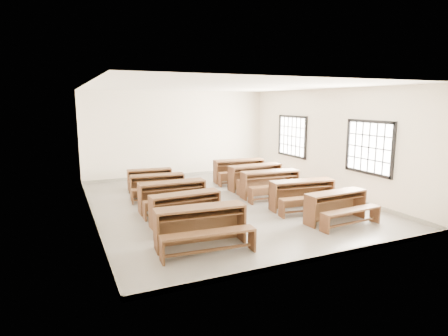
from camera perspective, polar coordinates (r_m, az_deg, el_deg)
name	(u,v)px	position (r m, az deg, el deg)	size (l,w,h in m)	color
room	(227,126)	(10.23, 0.46, 6.35)	(8.50, 8.50, 3.20)	slate
desk_set_0	(201,224)	(7.36, -3.50, -8.49)	(1.84, 1.05, 0.80)	brown
desk_set_1	(186,206)	(8.68, -5.79, -5.86)	(1.70, 0.96, 0.74)	brown
desk_set_2	(173,194)	(9.78, -7.79, -3.96)	(1.73, 0.91, 0.77)	brown
desk_set_3	(158,185)	(11.16, -10.09, -2.49)	(1.64, 0.98, 0.70)	brown
desk_set_4	(150,177)	(12.45, -11.24, -1.40)	(1.48, 0.87, 0.64)	brown
desk_set_5	(337,205)	(9.22, 16.84, -5.37)	(1.66, 0.94, 0.72)	brown
desk_set_6	(303,193)	(10.06, 11.93, -3.69)	(1.82, 1.09, 0.77)	brown
desk_set_7	(271,182)	(11.17, 7.16, -2.13)	(1.83, 1.06, 0.79)	brown
desk_set_8	(256,175)	(12.11, 4.89, -1.10)	(1.81, 0.98, 0.80)	brown
desk_set_9	(239,169)	(13.18, 2.35, -0.17)	(1.87, 1.12, 0.80)	brown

